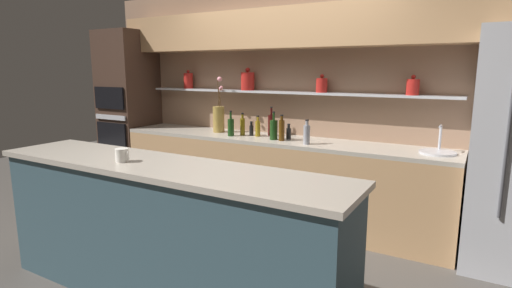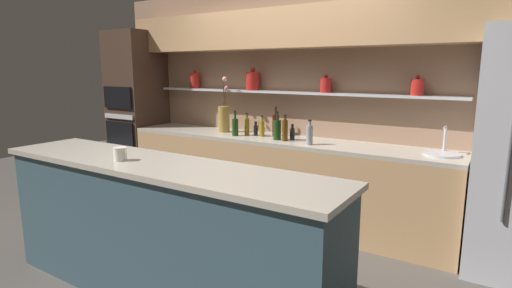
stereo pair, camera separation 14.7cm
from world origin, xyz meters
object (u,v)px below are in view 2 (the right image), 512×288
at_px(bottle_spirit_2, 285,130).
at_px(coffee_mug, 120,154).
at_px(bottle_sauce_0, 256,130).
at_px(bottle_wine_1, 276,125).
at_px(flower_vase, 224,117).
at_px(bottle_spirit_3, 309,134).
at_px(bottle_sauce_8, 292,133).
at_px(bottle_oil_7, 262,128).
at_px(bottle_oil_4, 247,126).
at_px(oven_tower, 138,112).
at_px(bottle_wine_6, 235,127).
at_px(bottle_wine_5, 277,130).
at_px(sink_fixture, 442,153).

bearing_deg(bottle_spirit_2, coffee_mug, -100.86).
distance_m(bottle_sauce_0, bottle_wine_1, 0.23).
bearing_deg(coffee_mug, flower_vase, 105.99).
bearing_deg(bottle_spirit_3, bottle_sauce_8, 149.49).
xyz_separation_m(flower_vase, coffee_mug, (0.57, -1.97, -0.03)).
bearing_deg(bottle_oil_7, bottle_oil_4, -174.07).
distance_m(bottle_wine_1, bottle_spirit_2, 0.37).
relative_size(bottle_sauce_0, bottle_sauce_8, 0.96).
bearing_deg(flower_vase, oven_tower, -178.12).
xyz_separation_m(flower_vase, bottle_wine_6, (0.28, -0.16, -0.07)).
bearing_deg(bottle_wine_5, bottle_spirit_2, -11.88).
bearing_deg(bottle_oil_7, bottle_wine_1, 54.94).
height_order(flower_vase, bottle_wine_5, flower_vase).
relative_size(oven_tower, bottle_spirit_2, 7.82).
bearing_deg(bottle_spirit_3, bottle_sauce_0, 166.61).
bearing_deg(coffee_mug, oven_tower, 136.40).
bearing_deg(bottle_oil_4, bottle_sauce_0, 15.13).
distance_m(bottle_wine_5, coffee_mug, 1.86).
height_order(oven_tower, bottle_oil_7, oven_tower).
relative_size(flower_vase, bottle_sauce_0, 4.04).
distance_m(bottle_oil_4, bottle_sauce_8, 0.58).
bearing_deg(bottle_sauce_8, bottle_wine_6, -169.91).
bearing_deg(bottle_wine_5, bottle_oil_4, 170.18).
bearing_deg(oven_tower, bottle_sauce_0, 0.56).
bearing_deg(bottle_wine_5, bottle_wine_6, -176.67).
distance_m(sink_fixture, bottle_wine_1, 1.77).
height_order(bottle_spirit_2, bottle_wine_5, bottle_wine_5).
xyz_separation_m(oven_tower, bottle_oil_7, (2.02, 0.01, -0.07)).
bearing_deg(bottle_spirit_3, bottle_wine_1, 151.25).
height_order(bottle_sauce_0, bottle_spirit_3, bottle_spirit_3).
distance_m(flower_vase, bottle_spirit_2, 0.93).
xyz_separation_m(bottle_spirit_3, bottle_oil_7, (-0.66, 0.17, -0.01)).
bearing_deg(bottle_spirit_2, sink_fixture, 4.53).
height_order(bottle_oil_7, bottle_sauce_8, bottle_oil_7).
xyz_separation_m(oven_tower, coffee_mug, (2.02, -1.93, -0.01)).
xyz_separation_m(flower_vase, bottle_oil_4, (0.37, -0.06, -0.07)).
xyz_separation_m(bottle_sauce_0, bottle_spirit_3, (0.75, -0.18, 0.03)).
height_order(bottle_wine_6, bottle_oil_7, bottle_wine_6).
distance_m(sink_fixture, bottle_wine_6, 2.14).
relative_size(bottle_sauce_0, bottle_spirit_3, 0.65).
bearing_deg(bottle_spirit_3, flower_vase, 170.34).
relative_size(bottle_sauce_0, bottle_wine_1, 0.50).
relative_size(bottle_wine_5, bottle_wine_6, 1.06).
bearing_deg(bottle_wine_6, bottle_wine_1, 35.28).
height_order(flower_vase, bottle_spirit_2, flower_vase).
distance_m(flower_vase, bottle_sauce_8, 0.95).
relative_size(bottle_sauce_0, bottle_oil_7, 0.69).
bearing_deg(sink_fixture, bottle_sauce_8, -179.65).
height_order(sink_fixture, bottle_spirit_3, same).
distance_m(bottle_wine_6, coffee_mug, 1.83).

